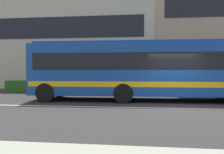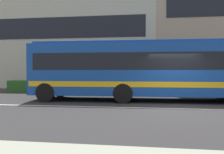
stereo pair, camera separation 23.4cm
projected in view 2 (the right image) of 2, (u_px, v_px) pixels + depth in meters
ground_plane at (179, 109)px, 9.83m from camera, size 160.00×160.00×0.00m
lane_centre_line at (179, 109)px, 9.83m from camera, size 60.00×0.16×0.01m
hedge_row_far at (160, 88)px, 16.28m from camera, size 23.05×1.10×0.90m
apartment_block_left at (56, 43)px, 25.62m from camera, size 21.72×9.66×9.59m
transit_bus at (137, 69)px, 12.57m from camera, size 11.73×2.93×3.22m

